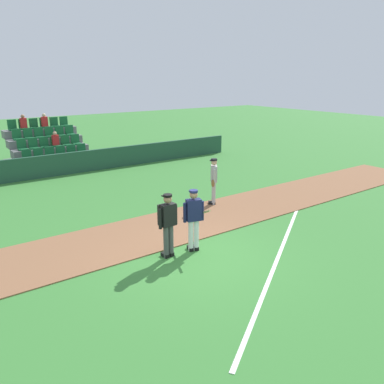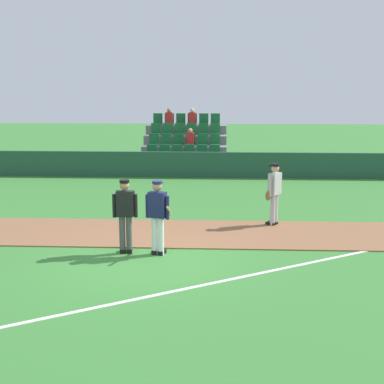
{
  "view_description": "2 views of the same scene",
  "coord_description": "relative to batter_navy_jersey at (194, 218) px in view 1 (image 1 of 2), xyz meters",
  "views": [
    {
      "loc": [
        -5.57,
        -7.53,
        4.67
      ],
      "look_at": [
        1.44,
        2.22,
        1.03
      ],
      "focal_mm": 35.89,
      "sensor_mm": 36.0,
      "label": 1
    },
    {
      "loc": [
        1.59,
        -12.23,
        4.05
      ],
      "look_at": [
        0.91,
        1.48,
        1.29
      ],
      "focal_mm": 52.58,
      "sensor_mm": 36.0,
      "label": 2
    }
  ],
  "objects": [
    {
      "name": "infield_dirt_path",
      "position": [
        -0.17,
        1.83,
        -0.95
      ],
      "size": [
        28.0,
        2.76,
        0.03
      ],
      "primitive_type": "cube",
      "color": "brown",
      "rests_on": "ground"
    },
    {
      "name": "umpire_home_plate",
      "position": [
        -0.78,
        0.1,
        0.03
      ],
      "size": [
        0.59,
        0.32,
        1.76
      ],
      "color": "#4C4C4C",
      "rests_on": "ground"
    },
    {
      "name": "dugout_fence",
      "position": [
        -0.17,
        10.65,
        -0.43
      ],
      "size": [
        20.0,
        0.16,
        1.07
      ],
      "primitive_type": "cube",
      "color": "#234C38",
      "rests_on": "ground"
    },
    {
      "name": "ground_plane",
      "position": [
        -0.17,
        -0.38,
        -0.97
      ],
      "size": [
        80.0,
        80.0,
        0.0
      ],
      "primitive_type": "plane",
      "color": "#387A33"
    },
    {
      "name": "stadium_bleachers",
      "position": [
        -0.17,
        12.96,
        -0.23
      ],
      "size": [
        3.9,
        3.8,
        2.7
      ],
      "color": "slate",
      "rests_on": "ground"
    },
    {
      "name": "runner_grey_jersey",
      "position": [
        2.94,
        2.8,
        -0.01
      ],
      "size": [
        0.51,
        0.56,
        1.76
      ],
      "color": "#B2B2B2",
      "rests_on": "ground"
    },
    {
      "name": "batter_navy_jersey",
      "position": [
        0.0,
        0.0,
        0.0
      ],
      "size": [
        0.58,
        0.8,
        1.76
      ],
      "color": "white",
      "rests_on": "ground"
    },
    {
      "name": "foul_line_chalk",
      "position": [
        2.83,
        -0.88,
        -0.96
      ],
      "size": [
        10.15,
        6.57,
        0.01
      ],
      "primitive_type": "cube",
      "rotation": [
        0.0,
        0.0,
        0.57
      ],
      "color": "white",
      "rests_on": "ground"
    }
  ]
}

